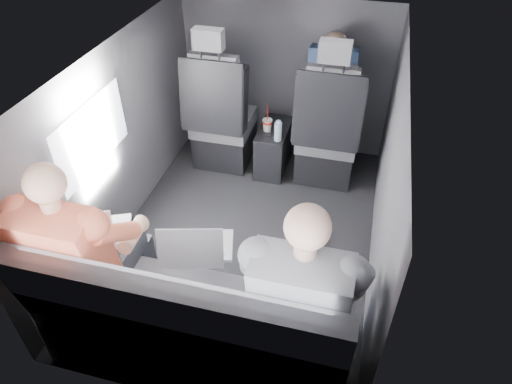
% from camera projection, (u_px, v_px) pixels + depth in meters
% --- Properties ---
extents(floor, '(2.60, 2.60, 0.00)m').
position_uv_depth(floor, '(247.00, 234.00, 3.40)').
color(floor, black).
rests_on(floor, ground).
extents(ceiling, '(2.60, 2.60, 0.00)m').
position_uv_depth(ceiling, '(244.00, 60.00, 2.55)').
color(ceiling, '#B2B2AD').
rests_on(ceiling, panel_back).
extents(panel_left, '(0.02, 2.60, 1.35)m').
position_uv_depth(panel_left, '(120.00, 141.00, 3.15)').
color(panel_left, '#56565B').
rests_on(panel_left, floor).
extents(panel_right, '(0.02, 2.60, 1.35)m').
position_uv_depth(panel_right, '(387.00, 180.00, 2.80)').
color(panel_right, '#56565B').
rests_on(panel_right, floor).
extents(panel_front, '(1.80, 0.02, 1.35)m').
position_uv_depth(panel_front, '(286.00, 76.00, 3.95)').
color(panel_front, '#56565B').
rests_on(panel_front, floor).
extents(panel_back, '(1.80, 0.02, 1.35)m').
position_uv_depth(panel_back, '(166.00, 324.00, 1.99)').
color(panel_back, '#56565B').
rests_on(panel_back, floor).
extents(side_window, '(0.02, 0.75, 0.42)m').
position_uv_depth(side_window, '(93.00, 136.00, 2.78)').
color(side_window, white).
rests_on(side_window, panel_left).
extents(seatbelt, '(0.35, 0.11, 0.59)m').
position_uv_depth(seatbelt, '(330.00, 103.00, 3.31)').
color(seatbelt, black).
rests_on(seatbelt, front_seat_right).
extents(front_seat_left, '(0.52, 0.58, 1.26)m').
position_uv_depth(front_seat_left, '(221.00, 124.00, 3.86)').
color(front_seat_left, black).
rests_on(front_seat_left, floor).
extents(front_seat_right, '(0.52, 0.58, 1.26)m').
position_uv_depth(front_seat_right, '(327.00, 138.00, 3.69)').
color(front_seat_right, black).
rests_on(front_seat_right, floor).
extents(center_console, '(0.24, 0.48, 0.41)m').
position_uv_depth(center_console, '(274.00, 148.00, 3.93)').
color(center_console, black).
rests_on(center_console, floor).
extents(rear_bench, '(1.60, 0.57, 0.92)m').
position_uv_depth(rear_bench, '(193.00, 328.00, 2.40)').
color(rear_bench, '#5A5A5F').
rests_on(rear_bench, floor).
extents(soda_cup, '(0.08, 0.08, 0.24)m').
position_uv_depth(soda_cup, '(267.00, 125.00, 3.73)').
color(soda_cup, white).
rests_on(soda_cup, center_console).
extents(water_bottle, '(0.06, 0.06, 0.18)m').
position_uv_depth(water_bottle, '(278.00, 131.00, 3.62)').
color(water_bottle, '#A3C3DD').
rests_on(water_bottle, center_console).
extents(laptop_white, '(0.39, 0.42, 0.24)m').
position_uv_depth(laptop_white, '(95.00, 232.00, 2.51)').
color(laptop_white, white).
rests_on(laptop_white, passenger_rear_left).
extents(laptop_silver, '(0.38, 0.38, 0.24)m').
position_uv_depth(laptop_silver, '(198.00, 247.00, 2.42)').
color(laptop_silver, silver).
rests_on(laptop_silver, rear_bench).
extents(laptop_black, '(0.36, 0.35, 0.23)m').
position_uv_depth(laptop_black, '(308.00, 269.00, 2.30)').
color(laptop_black, black).
rests_on(laptop_black, passenger_rear_right).
extents(passenger_rear_left, '(0.53, 0.64, 1.26)m').
position_uv_depth(passenger_rear_left, '(86.00, 251.00, 2.38)').
color(passenger_rear_left, '#2E2E33').
rests_on(passenger_rear_left, rear_bench).
extents(passenger_rear_right, '(0.53, 0.65, 1.27)m').
position_uv_depth(passenger_rear_right, '(303.00, 294.00, 2.15)').
color(passenger_rear_right, navy).
rests_on(passenger_rear_right, rear_bench).
extents(passenger_front_right, '(0.38, 0.38, 0.73)m').
position_uv_depth(passenger_front_right, '(331.00, 84.00, 3.68)').
color(passenger_front_right, navy).
rests_on(passenger_front_right, front_seat_right).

